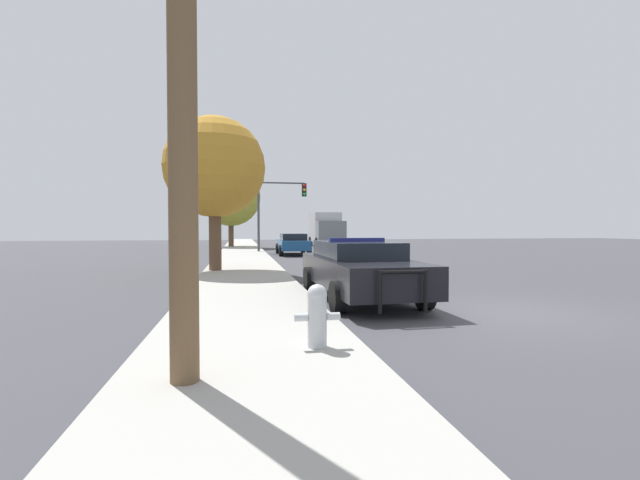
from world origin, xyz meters
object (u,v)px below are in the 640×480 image
Objects in this scene: police_car at (359,268)px; traffic_light at (278,201)px; fire_hydrant at (317,314)px; car_background_midblock at (293,243)px; tree_sidewalk_near at (215,168)px; tree_sidewalk_far at (231,197)px; box_truck at (326,229)px.

traffic_light is (-0.23, 19.30, 2.78)m from police_car.
traffic_light is at bearing 86.15° from fire_hydrant.
tree_sidewalk_near is at bearing -110.53° from car_background_midblock.
car_background_midblock is (0.50, 17.19, -0.01)m from police_car.
police_car is 1.12× the size of car_background_midblock.
tree_sidewalk_near is (-0.16, -21.13, -0.43)m from tree_sidewalk_far.
tree_sidewalk_far is 21.13m from tree_sidewalk_near.
box_truck is 1.21× the size of tree_sidewalk_near.
police_car is 0.77× the size of tree_sidewalk_far.
box_truck reaches higher than car_background_midblock.
tree_sidewalk_near is (-3.50, -12.85, 0.42)m from traffic_light.
police_car reaches higher than car_background_midblock.
tree_sidewalk_near reaches higher than car_background_midblock.
tree_sidewalk_far is at bearing 93.13° from fire_hydrant.
fire_hydrant is at bearing -95.18° from car_background_midblock.
police_car is 29.38m from box_truck.
box_truck is at bearing -100.92° from police_car.
tree_sidewalk_far is (-1.75, 31.98, 3.80)m from fire_hydrant.
tree_sidewalk_far reaches higher than car_background_midblock.
traffic_light is 1.02× the size of car_background_midblock.
box_truck is 1.02× the size of tree_sidewalk_far.
traffic_light reaches higher than box_truck.
box_truck is at bearing 68.79° from tree_sidewalk_near.
traffic_light is at bearing -90.46° from police_car.
tree_sidewalk_near is (-8.73, -22.48, 2.28)m from box_truck.
fire_hydrant is 34.04m from box_truck.
tree_sidewalk_far reaches higher than tree_sidewalk_near.
car_background_midblock is (2.32, 21.59, 0.16)m from fire_hydrant.
box_truck is (4.99, 28.94, 0.92)m from police_car.
traffic_light is at bearing -67.99° from tree_sidewalk_far.
police_car is 4.76m from fire_hydrant.
fire_hydrant is 0.12× the size of box_truck.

